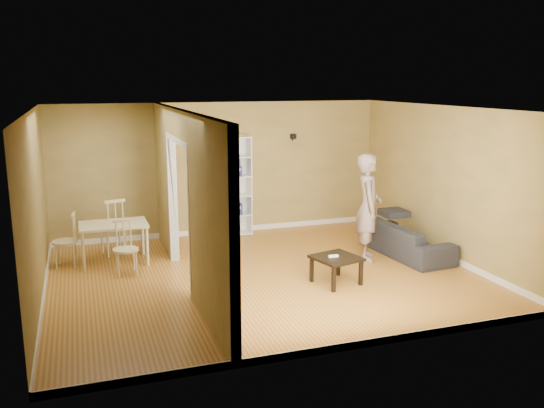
{
  "coord_description": "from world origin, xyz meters",
  "views": [
    {
      "loc": [
        -2.65,
        -8.2,
        3.02
      ],
      "look_at": [
        0.2,
        0.2,
        1.1
      ],
      "focal_mm": 38.0,
      "sensor_mm": 36.0,
      "label": 1
    }
  ],
  "objects_px": {
    "dining_table": "(113,228)",
    "chair_far": "(113,226)",
    "sofa": "(406,235)",
    "chair_left": "(65,240)",
    "person": "(369,198)",
    "chair_near": "(125,248)",
    "coffee_table": "(336,261)",
    "bookshelf": "(229,186)"
  },
  "relations": [
    {
      "from": "dining_table",
      "to": "chair_far",
      "type": "bearing_deg",
      "value": 88.07
    },
    {
      "from": "sofa",
      "to": "chair_left",
      "type": "xyz_separation_m",
      "value": [
        -5.65,
        1.23,
        0.08
      ]
    },
    {
      "from": "person",
      "to": "dining_table",
      "type": "height_order",
      "value": "person"
    },
    {
      "from": "person",
      "to": "chair_near",
      "type": "bearing_deg",
      "value": 107.43
    },
    {
      "from": "chair_left",
      "to": "coffee_table",
      "type": "bearing_deg",
      "value": 67.32
    },
    {
      "from": "sofa",
      "to": "dining_table",
      "type": "xyz_separation_m",
      "value": [
        -4.87,
        1.17,
        0.24
      ]
    },
    {
      "from": "bookshelf",
      "to": "chair_left",
      "type": "height_order",
      "value": "bookshelf"
    },
    {
      "from": "dining_table",
      "to": "chair_far",
      "type": "xyz_separation_m",
      "value": [
        0.02,
        0.53,
        -0.1
      ]
    },
    {
      "from": "sofa",
      "to": "dining_table",
      "type": "bearing_deg",
      "value": 71.99
    },
    {
      "from": "sofa",
      "to": "person",
      "type": "height_order",
      "value": "person"
    },
    {
      "from": "person",
      "to": "chair_far",
      "type": "height_order",
      "value": "person"
    },
    {
      "from": "coffee_table",
      "to": "chair_left",
      "type": "relative_size",
      "value": 0.7
    },
    {
      "from": "dining_table",
      "to": "chair_left",
      "type": "height_order",
      "value": "chair_left"
    },
    {
      "from": "chair_near",
      "to": "coffee_table",
      "type": "bearing_deg",
      "value": -28.24
    },
    {
      "from": "coffee_table",
      "to": "dining_table",
      "type": "relative_size",
      "value": 0.57
    },
    {
      "from": "bookshelf",
      "to": "chair_far",
      "type": "xyz_separation_m",
      "value": [
        -2.28,
        -0.65,
        -0.47
      ]
    },
    {
      "from": "sofa",
      "to": "chair_near",
      "type": "distance_m",
      "value": 4.77
    },
    {
      "from": "coffee_table",
      "to": "bookshelf",
      "type": "bearing_deg",
      "value": 103.71
    },
    {
      "from": "bookshelf",
      "to": "sofa",
      "type": "bearing_deg",
      "value": -42.34
    },
    {
      "from": "person",
      "to": "coffee_table",
      "type": "xyz_separation_m",
      "value": [
        -1.02,
        -0.95,
        -0.71
      ]
    },
    {
      "from": "sofa",
      "to": "chair_far",
      "type": "distance_m",
      "value": 5.15
    },
    {
      "from": "dining_table",
      "to": "chair_far",
      "type": "height_order",
      "value": "chair_far"
    },
    {
      "from": "dining_table",
      "to": "coffee_table",
      "type": "bearing_deg",
      "value": -34.17
    },
    {
      "from": "bookshelf",
      "to": "dining_table",
      "type": "relative_size",
      "value": 1.78
    },
    {
      "from": "sofa",
      "to": "bookshelf",
      "type": "height_order",
      "value": "bookshelf"
    },
    {
      "from": "sofa",
      "to": "person",
      "type": "bearing_deg",
      "value": 84.64
    },
    {
      "from": "bookshelf",
      "to": "chair_far",
      "type": "height_order",
      "value": "bookshelf"
    },
    {
      "from": "coffee_table",
      "to": "chair_near",
      "type": "relative_size",
      "value": 0.72
    },
    {
      "from": "coffee_table",
      "to": "chair_far",
      "type": "xyz_separation_m",
      "value": [
        -3.08,
        2.64,
        0.15
      ]
    },
    {
      "from": "dining_table",
      "to": "chair_near",
      "type": "height_order",
      "value": "chair_near"
    },
    {
      "from": "coffee_table",
      "to": "person",
      "type": "bearing_deg",
      "value": 42.86
    },
    {
      "from": "chair_near",
      "to": "dining_table",
      "type": "bearing_deg",
      "value": 98.4
    },
    {
      "from": "bookshelf",
      "to": "chair_far",
      "type": "relative_size",
      "value": 1.92
    },
    {
      "from": "person",
      "to": "chair_left",
      "type": "height_order",
      "value": "person"
    },
    {
      "from": "bookshelf",
      "to": "chair_far",
      "type": "bearing_deg",
      "value": -164.1
    },
    {
      "from": "person",
      "to": "dining_table",
      "type": "distance_m",
      "value": 4.3
    },
    {
      "from": "sofa",
      "to": "coffee_table",
      "type": "relative_size",
      "value": 3.05
    },
    {
      "from": "sofa",
      "to": "chair_far",
      "type": "relative_size",
      "value": 1.89
    },
    {
      "from": "bookshelf",
      "to": "chair_left",
      "type": "bearing_deg",
      "value": -159.96
    },
    {
      "from": "sofa",
      "to": "dining_table",
      "type": "relative_size",
      "value": 1.75
    },
    {
      "from": "chair_left",
      "to": "chair_near",
      "type": "distance_m",
      "value": 1.17
    },
    {
      "from": "coffee_table",
      "to": "chair_near",
      "type": "xyz_separation_m",
      "value": [
        -2.97,
        1.43,
        0.08
      ]
    }
  ]
}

